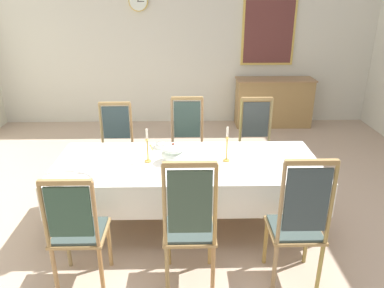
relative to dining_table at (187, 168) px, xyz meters
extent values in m
cube|color=tan|center=(0.00, -0.05, -0.69)|extent=(7.07, 7.17, 0.04)
cube|color=silver|center=(0.00, 3.57, 0.93)|extent=(7.07, 0.08, 3.19)
cylinder|color=#967147|center=(-1.26, -0.43, -0.31)|extent=(0.07, 0.07, 0.71)
cylinder|color=#92764D|center=(1.26, -0.43, -0.31)|extent=(0.07, 0.07, 0.71)
cylinder|color=#9D7C4A|center=(-1.26, 0.43, -0.31)|extent=(0.07, 0.07, 0.71)
cylinder|color=#A17540|center=(1.26, 0.43, -0.31)|extent=(0.07, 0.07, 0.71)
cube|color=#A07848|center=(0.00, 0.00, 0.00)|extent=(2.61, 0.94, 0.08)
cube|color=#9B7A49|center=(0.00, 0.00, 0.05)|extent=(2.73, 1.06, 0.03)
cube|color=white|center=(0.00, 0.00, 0.07)|extent=(2.75, 1.08, 0.00)
cube|color=white|center=(0.00, -0.53, -0.11)|extent=(2.75, 0.00, 0.35)
cube|color=white|center=(0.00, 0.53, -0.11)|extent=(2.75, 0.00, 0.35)
cube|color=white|center=(-1.37, 0.00, -0.11)|extent=(0.00, 1.08, 0.35)
cube|color=white|center=(1.37, 0.00, -0.11)|extent=(0.00, 1.08, 0.35)
cylinder|color=#937E52|center=(-1.10, -0.69, -0.43)|extent=(0.04, 0.04, 0.48)
cylinder|color=#A27C48|center=(-0.72, -0.69, -0.43)|extent=(0.04, 0.04, 0.48)
cylinder|color=#A47F50|center=(-1.10, -1.05, -0.43)|extent=(0.04, 0.04, 0.48)
cylinder|color=#A37441|center=(-0.72, -1.05, -0.43)|extent=(0.04, 0.04, 0.48)
cube|color=#9B7A49|center=(-0.91, -0.87, -0.18)|extent=(0.44, 0.42, 0.02)
cube|color=#384643|center=(-0.91, -0.87, -0.16)|extent=(0.40, 0.38, 0.02)
cylinder|color=olive|center=(-1.11, -1.06, 0.12)|extent=(0.03, 0.03, 0.57)
cylinder|color=#9A7146|center=(-0.72, -1.06, 0.12)|extent=(0.03, 0.03, 0.57)
cube|color=#314B3B|center=(-0.91, -1.06, 0.15)|extent=(0.34, 0.02, 0.43)
cube|color=#9B7A49|center=(-0.91, -1.06, 0.40)|extent=(0.40, 0.04, 0.04)
cylinder|color=olive|center=(-0.72, 0.69, -0.43)|extent=(0.04, 0.04, 0.48)
cylinder|color=#9E7848|center=(-1.10, 0.69, -0.43)|extent=(0.04, 0.04, 0.48)
cylinder|color=#9C824D|center=(-0.72, 1.05, -0.43)|extent=(0.04, 0.04, 0.48)
cylinder|color=#9F824A|center=(-1.10, 1.05, -0.43)|extent=(0.04, 0.04, 0.48)
cube|color=#9B7A49|center=(-0.91, 0.87, -0.18)|extent=(0.44, 0.42, 0.02)
cube|color=#384643|center=(-0.91, 0.87, -0.16)|extent=(0.40, 0.38, 0.02)
cylinder|color=#9C7347|center=(-0.72, 1.06, 0.12)|extent=(0.03, 0.03, 0.57)
cylinder|color=#977E4F|center=(-1.11, 1.06, 0.12)|extent=(0.03, 0.03, 0.57)
cube|color=#334549|center=(-0.91, 1.06, 0.14)|extent=(0.34, 0.02, 0.43)
cube|color=#9B7A49|center=(-0.91, 1.06, 0.40)|extent=(0.40, 0.04, 0.04)
cylinder|color=#A48344|center=(-0.18, -0.69, -0.43)|extent=(0.04, 0.04, 0.48)
cylinder|color=#A48144|center=(0.20, -0.69, -0.43)|extent=(0.04, 0.04, 0.48)
cylinder|color=#987D4D|center=(-0.18, -1.05, -0.43)|extent=(0.04, 0.04, 0.48)
cylinder|color=#9F7445|center=(0.20, -1.05, -0.43)|extent=(0.04, 0.04, 0.48)
cube|color=#9B7A49|center=(0.01, -0.87, -0.18)|extent=(0.44, 0.42, 0.02)
cube|color=#384643|center=(0.01, -0.87, -0.16)|extent=(0.40, 0.38, 0.02)
cylinder|color=#A1814F|center=(-0.19, -1.06, 0.19)|extent=(0.03, 0.03, 0.71)
cylinder|color=#A47B40|center=(0.20, -1.06, 0.19)|extent=(0.03, 0.03, 0.71)
cube|color=#3A4E3E|center=(0.01, -1.06, 0.22)|extent=(0.34, 0.02, 0.54)
cube|color=#9B7A49|center=(0.01, -1.06, 0.54)|extent=(0.40, 0.04, 0.04)
cylinder|color=#977850|center=(0.20, 0.69, -0.43)|extent=(0.04, 0.04, 0.48)
cylinder|color=#96794C|center=(-0.18, 0.69, -0.43)|extent=(0.04, 0.04, 0.48)
cylinder|color=olive|center=(0.20, 1.05, -0.43)|extent=(0.04, 0.04, 0.48)
cylinder|color=#A57D53|center=(-0.18, 1.05, -0.43)|extent=(0.04, 0.04, 0.48)
cube|color=#9B7A49|center=(0.01, 0.87, -0.18)|extent=(0.44, 0.42, 0.02)
cube|color=#384643|center=(0.01, 0.87, -0.16)|extent=(0.40, 0.38, 0.02)
cylinder|color=#A1744A|center=(0.20, 1.06, 0.15)|extent=(0.03, 0.03, 0.63)
cylinder|color=#937351|center=(-0.19, 1.06, 0.15)|extent=(0.03, 0.03, 0.63)
cube|color=#374D47|center=(0.01, 1.06, 0.18)|extent=(0.34, 0.02, 0.48)
cube|color=#9B7A49|center=(0.01, 1.06, 0.46)|extent=(0.40, 0.04, 0.04)
cylinder|color=#A3813F|center=(0.71, -0.69, -0.43)|extent=(0.04, 0.04, 0.48)
cylinder|color=olive|center=(1.09, -0.69, -0.43)|extent=(0.04, 0.04, 0.48)
cylinder|color=#957750|center=(0.71, -1.05, -0.43)|extent=(0.04, 0.04, 0.48)
cylinder|color=olive|center=(1.09, -1.05, -0.43)|extent=(0.04, 0.04, 0.48)
cube|color=#9B7A49|center=(0.90, -0.87, -0.18)|extent=(0.44, 0.42, 0.02)
cube|color=#384643|center=(0.90, -0.87, -0.16)|extent=(0.40, 0.38, 0.02)
cylinder|color=#987B52|center=(0.71, -1.06, 0.19)|extent=(0.03, 0.03, 0.72)
cylinder|color=olive|center=(1.10, -1.06, 0.19)|extent=(0.03, 0.03, 0.72)
cube|color=#374547|center=(0.90, -1.06, 0.23)|extent=(0.34, 0.02, 0.54)
cube|color=#9B7A49|center=(0.90, -1.06, 0.55)|extent=(0.40, 0.04, 0.04)
cylinder|color=olive|center=(1.09, 0.69, -0.43)|extent=(0.04, 0.04, 0.48)
cylinder|color=#9D7B4D|center=(0.71, 0.69, -0.43)|extent=(0.04, 0.04, 0.48)
cylinder|color=#9B754B|center=(1.09, 1.05, -0.43)|extent=(0.04, 0.04, 0.48)
cylinder|color=olive|center=(0.71, 1.05, -0.43)|extent=(0.04, 0.04, 0.48)
cube|color=#9B7A49|center=(0.90, 0.87, -0.18)|extent=(0.44, 0.42, 0.02)
cube|color=#384643|center=(0.90, 0.87, -0.16)|extent=(0.40, 0.38, 0.02)
cylinder|color=#948151|center=(1.10, 1.06, 0.14)|extent=(0.03, 0.03, 0.62)
cylinder|color=olive|center=(0.71, 1.06, 0.14)|extent=(0.03, 0.03, 0.62)
cube|color=#3C4444|center=(0.90, 1.06, 0.17)|extent=(0.34, 0.02, 0.47)
cube|color=#9B7A49|center=(0.90, 1.06, 0.45)|extent=(0.40, 0.04, 0.04)
cylinder|color=white|center=(-0.14, 0.00, 0.08)|extent=(0.14, 0.14, 0.02)
ellipsoid|color=white|center=(-0.14, 0.00, 0.15)|extent=(0.26, 0.26, 0.12)
ellipsoid|color=white|center=(-0.14, 0.00, 0.22)|extent=(0.23, 0.23, 0.09)
sphere|color=brown|center=(-0.14, 0.00, 0.27)|extent=(0.03, 0.03, 0.03)
cylinder|color=gold|center=(-0.41, 0.00, 0.08)|extent=(0.07, 0.07, 0.02)
cylinder|color=gold|center=(-0.41, 0.00, 0.20)|extent=(0.02, 0.02, 0.23)
cone|color=gold|center=(-0.41, 0.00, 0.33)|extent=(0.04, 0.04, 0.02)
cylinder|color=silver|center=(-0.41, 0.00, 0.39)|extent=(0.02, 0.02, 0.10)
cylinder|color=gold|center=(0.41, 0.00, 0.08)|extent=(0.07, 0.07, 0.02)
cylinder|color=gold|center=(0.41, 0.00, 0.21)|extent=(0.02, 0.02, 0.24)
cone|color=gold|center=(0.41, 0.00, 0.34)|extent=(0.04, 0.04, 0.02)
cylinder|color=silver|center=(0.41, 0.00, 0.40)|extent=(0.02, 0.02, 0.10)
cylinder|color=white|center=(-0.29, 0.39, 0.09)|extent=(0.17, 0.17, 0.04)
cylinder|color=white|center=(-0.29, 0.39, 0.10)|extent=(0.14, 0.14, 0.03)
torus|color=brown|center=(-0.29, 0.39, 0.11)|extent=(0.17, 0.17, 0.01)
cylinder|color=white|center=(0.02, -0.38, 0.09)|extent=(0.14, 0.14, 0.03)
cylinder|color=white|center=(0.02, -0.38, 0.09)|extent=(0.12, 0.12, 0.02)
torus|color=brown|center=(0.02, -0.38, 0.10)|extent=(0.14, 0.14, 0.01)
cylinder|color=white|center=(1.11, -0.41, 0.10)|extent=(0.18, 0.18, 0.05)
cylinder|color=white|center=(1.11, -0.41, 0.10)|extent=(0.15, 0.15, 0.03)
torus|color=brown|center=(1.11, -0.41, 0.11)|extent=(0.18, 0.18, 0.01)
cube|color=gold|center=(-0.40, 0.36, 0.08)|extent=(0.04, 0.14, 0.00)
ellipsoid|color=gold|center=(-0.42, 0.44, 0.08)|extent=(0.03, 0.05, 0.01)
cube|color=gold|center=(0.12, -0.42, 0.08)|extent=(0.02, 0.14, 0.00)
ellipsoid|color=gold|center=(0.12, -0.33, 0.08)|extent=(0.03, 0.05, 0.01)
cube|color=#9B7A49|center=(1.67, 3.25, -0.23)|extent=(1.40, 0.44, 0.88)
cube|color=#9C754F|center=(1.67, 3.25, 0.22)|extent=(1.44, 0.48, 0.02)
cube|color=olive|center=(2.02, 3.48, -0.23)|extent=(0.59, 0.01, 0.70)
cube|color=olive|center=(1.32, 3.48, -0.23)|extent=(0.59, 0.01, 0.70)
cylinder|color=#D1B251|center=(-0.82, 3.50, 1.57)|extent=(0.34, 0.05, 0.34)
cylinder|color=white|center=(-0.82, 3.47, 1.57)|extent=(0.31, 0.01, 0.31)
cube|color=black|center=(-0.77, 3.47, 1.57)|extent=(0.12, 0.00, 0.01)
cube|color=#D1B251|center=(1.53, 3.51, 1.04)|extent=(0.97, 0.04, 1.19)
cube|color=brown|center=(1.53, 3.49, 1.04)|extent=(0.89, 0.01, 1.11)
camera|label=1|loc=(-0.03, -3.49, 1.69)|focal=34.57mm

